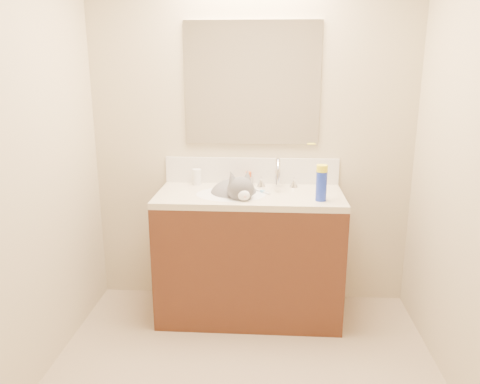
# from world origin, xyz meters

# --- Properties ---
(room_shell) EXTENTS (2.24, 2.54, 2.52)m
(room_shell) POSITION_xyz_m (0.00, 0.00, 1.49)
(room_shell) COLOR #BAAA8A
(room_shell) RESTS_ON ground
(vanity_cabinet) EXTENTS (1.20, 0.55, 0.82)m
(vanity_cabinet) POSITION_xyz_m (0.00, 0.97, 0.41)
(vanity_cabinet) COLOR #472213
(vanity_cabinet) RESTS_ON ground
(counter_slab) EXTENTS (1.20, 0.55, 0.04)m
(counter_slab) POSITION_xyz_m (0.00, 0.97, 0.84)
(counter_slab) COLOR beige
(counter_slab) RESTS_ON vanity_cabinet
(basin) EXTENTS (0.45, 0.36, 0.14)m
(basin) POSITION_xyz_m (-0.12, 0.94, 0.79)
(basin) COLOR white
(basin) RESTS_ON vanity_cabinet
(faucet) EXTENTS (0.28, 0.20, 0.21)m
(faucet) POSITION_xyz_m (0.18, 1.11, 0.95)
(faucet) COLOR silver
(faucet) RESTS_ON counter_slab
(cat) EXTENTS (0.44, 0.48, 0.34)m
(cat) POSITION_xyz_m (-0.09, 0.98, 0.84)
(cat) COLOR #504D50
(cat) RESTS_ON basin
(backsplash) EXTENTS (1.20, 0.02, 0.18)m
(backsplash) POSITION_xyz_m (0.00, 1.24, 0.95)
(backsplash) COLOR silver
(backsplash) RESTS_ON counter_slab
(mirror) EXTENTS (0.90, 0.02, 0.80)m
(mirror) POSITION_xyz_m (0.00, 1.24, 1.54)
(mirror) COLOR white
(mirror) RESTS_ON room_shell
(pill_bottle) EXTENTS (0.07, 0.07, 0.11)m
(pill_bottle) POSITION_xyz_m (-0.37, 1.17, 0.91)
(pill_bottle) COLOR silver
(pill_bottle) RESTS_ON counter_slab
(pill_label) EXTENTS (0.07, 0.07, 0.04)m
(pill_label) POSITION_xyz_m (-0.37, 1.17, 0.90)
(pill_label) COLOR orange
(pill_label) RESTS_ON pill_bottle
(silver_jar) EXTENTS (0.07, 0.07, 0.06)m
(silver_jar) POSITION_xyz_m (-0.01, 1.17, 0.89)
(silver_jar) COLOR #B7B7BC
(silver_jar) RESTS_ON counter_slab
(amber_bottle) EXTENTS (0.05, 0.05, 0.10)m
(amber_bottle) POSITION_xyz_m (-0.02, 1.17, 0.91)
(amber_bottle) COLOR #CD4E18
(amber_bottle) RESTS_ON counter_slab
(toothbrush) EXTENTS (0.10, 0.12, 0.01)m
(toothbrush) POSITION_xyz_m (0.08, 1.00, 0.87)
(toothbrush) COLOR silver
(toothbrush) RESTS_ON counter_slab
(toothbrush_head) EXTENTS (0.03, 0.03, 0.02)m
(toothbrush_head) POSITION_xyz_m (0.08, 1.00, 0.87)
(toothbrush_head) COLOR #65ACD6
(toothbrush_head) RESTS_ON counter_slab
(spray_can) EXTENTS (0.08, 0.08, 0.18)m
(spray_can) POSITION_xyz_m (0.44, 0.83, 0.95)
(spray_can) COLOR #1A30B8
(spray_can) RESTS_ON counter_slab
(spray_cap) EXTENTS (0.08, 0.08, 0.04)m
(spray_cap) POSITION_xyz_m (0.44, 0.83, 1.06)
(spray_cap) COLOR yellow
(spray_cap) RESTS_ON spray_can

